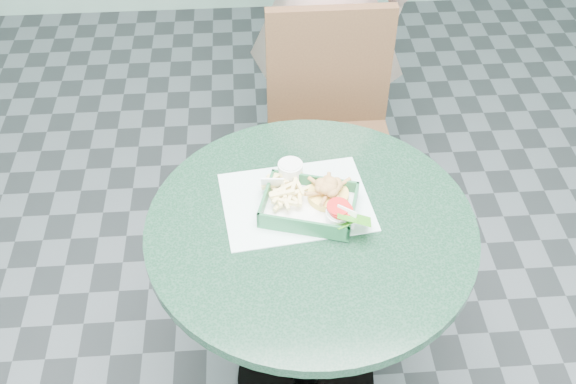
{
  "coord_description": "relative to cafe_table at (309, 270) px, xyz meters",
  "views": [
    {
      "loc": [
        -0.14,
        -1.17,
        2.03
      ],
      "look_at": [
        -0.05,
        0.1,
        0.79
      ],
      "focal_mm": 42.0,
      "sensor_mm": 36.0,
      "label": 1
    }
  ],
  "objects": [
    {
      "name": "dining_chair",
      "position": [
        0.14,
        0.69,
        -0.05
      ],
      "size": [
        0.44,
        0.44,
        0.93
      ],
      "rotation": [
        0.0,
        0.0,
        0.0
      ],
      "color": "#4A2B13",
      "rests_on": "floor"
    },
    {
      "name": "floor",
      "position": [
        0.0,
        0.0,
        -0.58
      ],
      "size": [
        4.0,
        5.0,
        0.02
      ],
      "primitive_type": "cube",
      "color": "#303335",
      "rests_on": "ground"
    },
    {
      "name": "crab_sandwich",
      "position": [
        0.04,
        0.09,
        0.22
      ],
      "size": [
        0.11,
        0.11,
        0.07
      ],
      "rotation": [
        0.0,
        0.0,
        0.41
      ],
      "color": "gold",
      "rests_on": "food_basket"
    },
    {
      "name": "cafe_table",
      "position": [
        0.0,
        0.0,
        0.0
      ],
      "size": [
        0.85,
        0.85,
        0.75
      ],
      "color": "black",
      "rests_on": "floor"
    },
    {
      "name": "garnish_cup",
      "position": [
        0.09,
        0.01,
        0.21
      ],
      "size": [
        0.11,
        0.1,
        0.04
      ],
      "rotation": [
        0.0,
        0.0,
        0.17
      ],
      "color": "white",
      "rests_on": "food_basket"
    },
    {
      "name": "sauce_ramekin",
      "position": [
        -0.07,
        0.14,
        0.22
      ],
      "size": [
        0.07,
        0.07,
        0.04
      ],
      "rotation": [
        0.0,
        0.0,
        0.42
      ],
      "color": "white",
      "rests_on": "food_basket"
    },
    {
      "name": "placemat",
      "position": [
        -0.03,
        0.08,
        0.17
      ],
      "size": [
        0.41,
        0.33,
        0.0
      ],
      "primitive_type": "cube",
      "rotation": [
        0.0,
        0.0,
        0.12
      ],
      "color": "silver",
      "rests_on": "cafe_table"
    },
    {
      "name": "food_basket",
      "position": [
        -0.0,
        0.04,
        0.19
      ],
      "size": [
        0.23,
        0.17,
        0.05
      ],
      "rotation": [
        0.0,
        0.0,
        -0.28
      ],
      "color": "#1F5F38",
      "rests_on": "placemat"
    },
    {
      "name": "fries_pile",
      "position": [
        -0.07,
        0.08,
        0.21
      ],
      "size": [
        0.14,
        0.15,
        0.05
      ],
      "primitive_type": null,
      "rotation": [
        0.0,
        0.0,
        -0.21
      ],
      "color": "#FFE690",
      "rests_on": "food_basket"
    }
  ]
}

